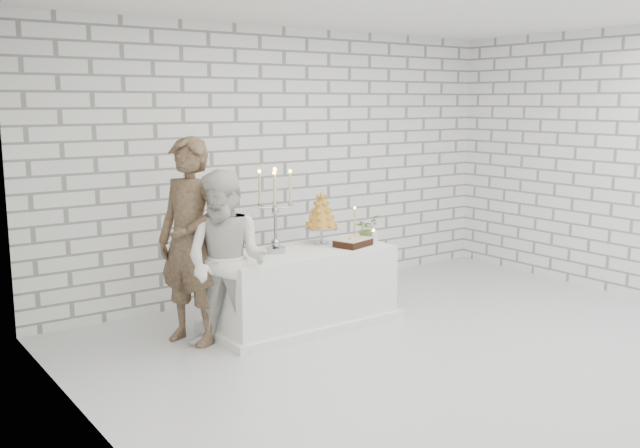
{
  "coord_description": "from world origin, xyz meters",
  "views": [
    {
      "loc": [
        -4.38,
        -4.27,
        2.19
      ],
      "look_at": [
        -0.58,
        1.01,
        1.05
      ],
      "focal_mm": 39.59,
      "sensor_mm": 36.0,
      "label": 1
    }
  ],
  "objects": [
    {
      "name": "candelabra",
      "position": [
        -0.85,
        1.36,
        1.16
      ],
      "size": [
        0.39,
        0.39,
        0.82
      ],
      "primitive_type": null,
      "rotation": [
        0.0,
        0.0,
        0.19
      ],
      "color": "#9F9FA9",
      "rests_on": "cake_table"
    },
    {
      "name": "ceiling",
      "position": [
        0.0,
        0.0,
        3.0
      ],
      "size": [
        6.0,
        5.0,
        0.01
      ],
      "primitive_type": "cube",
      "color": "white",
      "rests_on": "ground"
    },
    {
      "name": "pillar_candle",
      "position": [
        0.23,
        1.18,
        0.81
      ],
      "size": [
        0.1,
        0.1,
        0.12
      ],
      "primitive_type": "cylinder",
      "rotation": [
        0.0,
        0.0,
        -0.27
      ],
      "color": "white",
      "rests_on": "cake_table"
    },
    {
      "name": "cake_table",
      "position": [
        -0.58,
        1.31,
        0.38
      ],
      "size": [
        1.8,
        0.8,
        0.75
      ],
      "primitive_type": "cube",
      "color": "white",
      "rests_on": "ground"
    },
    {
      "name": "extra_taper",
      "position": [
        0.19,
        1.46,
        0.91
      ],
      "size": [
        0.07,
        0.07,
        0.32
      ],
      "primitive_type": "cylinder",
      "rotation": [
        0.0,
        0.0,
        -0.11
      ],
      "color": "beige",
      "rests_on": "cake_table"
    },
    {
      "name": "wall_back",
      "position": [
        0.0,
        2.5,
        1.5
      ],
      "size": [
        6.0,
        0.01,
        3.0
      ],
      "primitive_type": "cube",
      "color": "white",
      "rests_on": "ground"
    },
    {
      "name": "bride",
      "position": [
        -1.54,
        1.06,
        0.8
      ],
      "size": [
        0.95,
        0.99,
        1.61
      ],
      "primitive_type": "imported",
      "rotation": [
        0.0,
        0.0,
        -0.95
      ],
      "color": "silver",
      "rests_on": "ground"
    },
    {
      "name": "chocolate_cake",
      "position": [
        -0.06,
        1.16,
        0.79
      ],
      "size": [
        0.41,
        0.34,
        0.08
      ],
      "primitive_type": "cube",
      "rotation": [
        0.0,
        0.0,
        0.28
      ],
      "color": "black",
      "rests_on": "cake_table"
    },
    {
      "name": "flowers",
      "position": [
        0.19,
        1.25,
        0.89
      ],
      "size": [
        0.32,
        0.31,
        0.28
      ],
      "primitive_type": "imported",
      "rotation": [
        0.0,
        0.0,
        0.44
      ],
      "color": "#417133",
      "rests_on": "cake_table"
    },
    {
      "name": "ground",
      "position": [
        0.0,
        0.0,
        0.0
      ],
      "size": [
        6.0,
        5.0,
        0.01
      ],
      "primitive_type": "cube",
      "color": "silver",
      "rests_on": "ground"
    },
    {
      "name": "wall_right",
      "position": [
        3.0,
        0.0,
        1.5
      ],
      "size": [
        0.01,
        5.0,
        3.0
      ],
      "primitive_type": "cube",
      "color": "white",
      "rests_on": "ground"
    },
    {
      "name": "croquembouche",
      "position": [
        -0.24,
        1.46,
        1.02
      ],
      "size": [
        0.44,
        0.44,
        0.54
      ],
      "primitive_type": null,
      "rotation": [
        0.0,
        0.0,
        0.31
      ],
      "color": "#B17522",
      "rests_on": "cake_table"
    },
    {
      "name": "groom",
      "position": [
        -1.7,
        1.45,
        0.94
      ],
      "size": [
        0.7,
        0.81,
        1.88
      ],
      "primitive_type": "imported",
      "rotation": [
        0.0,
        0.0,
        -1.14
      ],
      "color": "#402D20",
      "rests_on": "ground"
    },
    {
      "name": "wall_left",
      "position": [
        -3.0,
        0.0,
        1.5
      ],
      "size": [
        0.01,
        5.0,
        3.0
      ],
      "primitive_type": "cube",
      "color": "white",
      "rests_on": "ground"
    }
  ]
}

